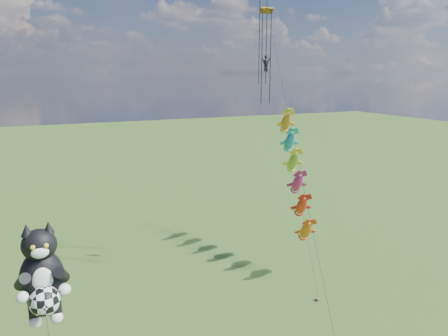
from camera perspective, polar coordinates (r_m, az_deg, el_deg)
name	(u,v)px	position (r m, az deg, el deg)	size (l,w,h in m)	color
cat_kite_rig	(42,276)	(26.55, -22.66, -12.91)	(2.75, 4.21, 11.13)	brown
fish_windsock_rig	(295,172)	(44.43, 9.30, -0.56)	(5.39, 15.12, 16.43)	brown
parafoil_rig	(268,54)	(40.29, 5.73, 14.65)	(3.88, 17.31, 26.96)	brown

